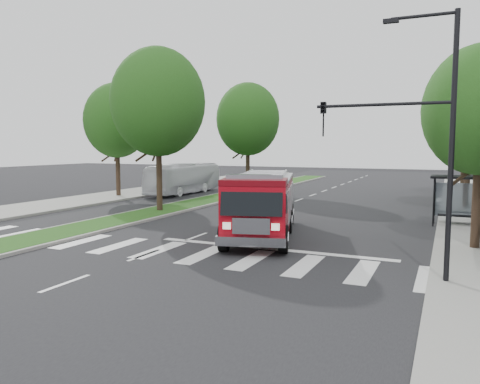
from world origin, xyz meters
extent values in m
plane|color=black|center=(0.00, 0.00, 0.00)|extent=(140.00, 140.00, 0.00)
cube|color=gray|center=(-14.50, 10.00, 0.07)|extent=(5.00, 80.00, 0.15)
cube|color=gray|center=(-6.00, 18.00, 0.07)|extent=(3.00, 50.00, 0.14)
cube|color=#1A4B15|center=(-6.00, 18.00, 0.14)|extent=(2.60, 49.50, 0.02)
cylinder|color=black|center=(9.80, 7.40, 1.25)|extent=(0.08, 0.08, 2.50)
cylinder|color=black|center=(9.80, 8.60, 1.25)|extent=(0.08, 0.08, 2.50)
cube|color=black|center=(11.20, 8.00, 2.55)|extent=(3.20, 1.60, 0.12)
cube|color=#8C99A5|center=(11.20, 8.70, 1.30)|extent=(2.80, 0.04, 1.80)
cube|color=black|center=(11.20, 8.00, 0.55)|extent=(2.40, 0.40, 0.08)
cylinder|color=black|center=(11.50, 2.00, 1.87)|extent=(0.36, 0.36, 3.74)
cylinder|color=black|center=(11.50, 14.00, 2.20)|extent=(0.36, 0.36, 4.40)
ellipsoid|color=#1A340E|center=(11.50, 14.00, 6.50)|extent=(5.60, 5.60, 6.44)
cylinder|color=black|center=(11.50, 24.00, 1.98)|extent=(0.36, 0.36, 3.96)
ellipsoid|color=#1A340E|center=(11.50, 24.00, 5.85)|extent=(5.00, 5.00, 5.75)
cylinder|color=black|center=(-6.00, 6.00, 2.31)|extent=(0.36, 0.36, 4.62)
ellipsoid|color=#1A340E|center=(-6.00, 6.00, 6.83)|extent=(5.80, 5.80, 6.67)
cylinder|color=black|center=(-6.00, 20.00, 2.20)|extent=(0.36, 0.36, 4.40)
ellipsoid|color=#1A340E|center=(-6.00, 20.00, 6.50)|extent=(5.60, 5.60, 6.44)
cylinder|color=black|center=(-14.00, 12.00, 2.09)|extent=(0.36, 0.36, 4.18)
ellipsoid|color=#1A340E|center=(-14.00, 12.00, 6.17)|extent=(5.20, 5.20, 5.98)
cylinder|color=black|center=(10.50, -3.50, 4.00)|extent=(0.16, 0.16, 8.00)
cylinder|color=black|center=(9.60, -3.50, 7.90)|extent=(1.80, 0.10, 0.10)
cube|color=black|center=(8.70, -3.50, 7.85)|extent=(0.45, 0.20, 0.12)
cylinder|color=black|center=(8.50, -3.50, 5.40)|extent=(4.00, 0.10, 0.10)
imported|color=black|center=(6.70, -3.50, 5.00)|extent=(0.18, 0.22, 1.10)
cylinder|color=black|center=(10.50, 20.00, 4.00)|extent=(0.16, 0.16, 8.00)
cylinder|color=black|center=(9.60, 20.00, 7.90)|extent=(1.80, 0.10, 0.10)
cube|color=black|center=(8.70, 20.00, 7.85)|extent=(0.45, 0.20, 0.12)
cube|color=#65050D|center=(2.65, 1.50, 0.51)|extent=(4.77, 8.88, 0.25)
cube|color=#9B0814|center=(2.42, 2.28, 1.57)|extent=(4.21, 6.93, 2.03)
cube|color=#9B0814|center=(3.51, -1.52, 1.57)|extent=(2.94, 2.45, 2.13)
cube|color=#B2B2B7|center=(2.42, 2.28, 2.64)|extent=(4.21, 6.93, 0.12)
cylinder|color=#B2B2B7|center=(1.55, 2.03, 2.84)|extent=(1.76, 5.88, 0.10)
cylinder|color=#B2B2B7|center=(3.30, 2.53, 2.84)|extent=(1.76, 5.88, 0.10)
cube|color=silver|center=(3.83, -2.64, 0.61)|extent=(2.63, 1.06, 0.35)
cube|color=#8C99A5|center=(3.51, -1.52, 2.94)|extent=(2.24, 0.95, 0.18)
cylinder|color=black|center=(2.47, -2.13, 0.56)|extent=(0.65, 1.17, 1.12)
cylinder|color=black|center=(4.71, -1.50, 0.56)|extent=(0.65, 1.17, 1.12)
cylinder|color=black|center=(1.30, 1.96, 0.56)|extent=(0.65, 1.17, 1.12)
cylinder|color=black|center=(3.55, 2.60, 0.56)|extent=(0.65, 1.17, 1.12)
cylinder|color=black|center=(0.64, 4.30, 0.56)|extent=(0.65, 1.17, 1.12)
cylinder|color=black|center=(2.88, 4.94, 0.56)|extent=(0.65, 1.17, 1.12)
imported|color=silver|center=(-10.59, 16.65, 1.32)|extent=(2.27, 9.48, 2.64)
camera|label=1|loc=(10.46, -18.42, 4.15)|focal=35.00mm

